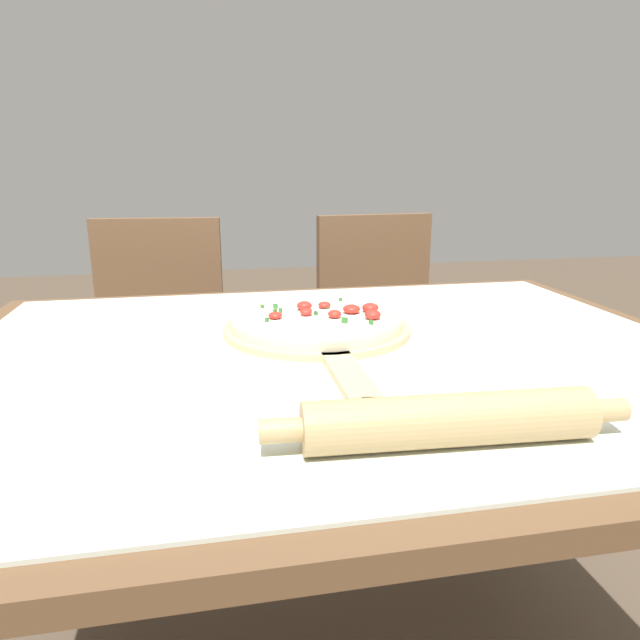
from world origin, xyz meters
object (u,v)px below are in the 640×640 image
Objects in this scene: pizza_peel at (320,333)px; chair_left at (159,348)px; rolling_pin at (449,420)px; chair_right at (382,335)px; pizza at (317,318)px.

pizza_peel is 0.62× the size of chair_left.
rolling_pin is 1.22m from chair_right.
rolling_pin is at bearing -108.59° from chair_right.
pizza_peel is 0.85m from chair_left.
pizza is 0.76× the size of rolling_pin.
pizza is (0.00, 0.03, 0.02)m from pizza_peel.
rolling_pin reaches higher than pizza_peel.
chair_left reaches higher than pizza_peel.
chair_left is 1.00× the size of chair_right.
chair_left is (-0.35, 0.71, -0.26)m from pizza.
rolling_pin is at bearing -82.11° from pizza_peel.
pizza_peel is at bearing 97.89° from rolling_pin.
chair_right is at bearing 5.06° from chair_left.
pizza is 0.35× the size of chair_right.
rolling_pin is 1.26m from chair_left.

